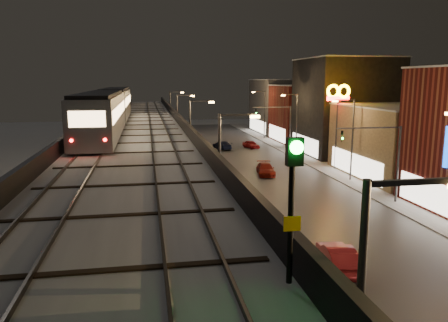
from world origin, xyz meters
TOP-DOWN VIEW (x-y plane):
  - road_surface at (7.50, 35.00)m, footprint 17.00×120.00m
  - sidewalk_right at (17.50, 35.00)m, footprint 4.00×120.00m
  - under_viaduct_pavement at (-6.00, 35.00)m, footprint 11.00×120.00m
  - elevated_viaduct at (-6.00, 31.84)m, footprint 9.00×100.00m
  - viaduct_trackbed at (-6.01, 31.97)m, footprint 8.40×100.00m
  - viaduct_parapet_streetside at (-1.65, 32.00)m, footprint 0.30×100.00m
  - viaduct_parapet_far at (-10.35, 32.00)m, footprint 0.30×100.00m
  - building_c at (23.99, 32.00)m, footprint 12.20×15.20m
  - building_d at (23.99, 48.00)m, footprint 12.20×13.20m
  - building_e at (23.99, 62.00)m, footprint 12.20×12.20m
  - building_f at (23.99, 76.00)m, footprint 12.20×16.20m
  - streetlight_left_1 at (-0.43, 13.00)m, footprint 2.57×0.28m
  - streetlight_left_2 at (-0.43, 31.00)m, footprint 2.57×0.28m
  - streetlight_right_2 at (16.73, 31.00)m, footprint 2.56×0.28m
  - streetlight_left_3 at (-0.43, 49.00)m, footprint 2.57×0.28m
  - streetlight_right_3 at (16.73, 49.00)m, footprint 2.56×0.28m
  - streetlight_left_4 at (-0.43, 67.00)m, footprint 2.57×0.28m
  - streetlight_right_4 at (16.73, 67.00)m, footprint 2.56×0.28m
  - traffic_light_rig_a at (15.84, 22.00)m, footprint 6.10×0.34m
  - traffic_light_rig_b at (15.84, 52.00)m, footprint 6.10×0.34m
  - subway_train at (-8.50, 31.40)m, footprint 2.88×35.12m
  - rail_signal at (-2.10, -4.53)m, footprint 0.37×0.44m
  - car_taxi at (2.55, 5.26)m, footprint 2.59×4.24m
  - car_near_white at (5.70, 9.51)m, footprint 2.27×4.78m
  - car_mid_silver at (2.57, 25.99)m, footprint 3.01×4.87m
  - car_mid_dark at (6.82, 55.31)m, footprint 2.82×4.94m
  - car_far_white at (3.50, 62.44)m, footprint 2.25×3.96m
  - car_onc_white at (8.51, 35.36)m, footprint 2.57×4.89m
  - car_onc_red at (11.64, 55.54)m, footprint 2.52×3.93m
  - sign_mcdonalds at (18.00, 37.24)m, footprint 3.12×0.53m

SIDE VIEW (x-z plane):
  - road_surface at x=7.50m, z-range 0.00..0.06m
  - under_viaduct_pavement at x=-6.00m, z-range 0.00..0.06m
  - sidewalk_right at x=17.50m, z-range 0.00..0.14m
  - car_onc_red at x=11.64m, z-range 0.00..1.25m
  - car_mid_silver at x=2.57m, z-range 0.00..1.26m
  - car_far_white at x=3.50m, z-range 0.00..1.27m
  - car_mid_dark at x=6.82m, z-range 0.00..1.35m
  - car_taxi at x=2.55m, z-range 0.00..1.35m
  - car_onc_white at x=8.51m, z-range 0.00..1.35m
  - car_near_white at x=5.70m, z-range 0.00..1.51m
  - building_c at x=23.99m, z-range 0.00..8.16m
  - traffic_light_rig_a at x=15.84m, z-range 1.00..8.00m
  - traffic_light_rig_b at x=15.84m, z-range 1.00..8.00m
  - building_e at x=23.99m, z-range 0.00..10.16m
  - streetlight_left_1 at x=-0.43m, z-range 0.74..9.74m
  - streetlight_left_2 at x=-0.43m, z-range 0.74..9.74m
  - streetlight_right_2 at x=16.73m, z-range 0.74..9.74m
  - streetlight_left_3 at x=-0.43m, z-range 0.74..9.74m
  - streetlight_right_3 at x=16.73m, z-range 0.74..9.74m
  - streetlight_left_4 at x=-0.43m, z-range 0.74..9.74m
  - streetlight_right_4 at x=16.73m, z-range 0.74..9.74m
  - building_f at x=23.99m, z-range 0.00..11.16m
  - elevated_viaduct at x=-6.00m, z-range 2.47..8.77m
  - viaduct_trackbed at x=-6.01m, z-range 6.23..6.55m
  - viaduct_parapet_streetside at x=-1.65m, z-range 6.30..7.40m
  - viaduct_parapet_far at x=-10.35m, z-range 6.30..7.40m
  - building_d at x=23.99m, z-range 0.00..14.16m
  - subway_train at x=-8.50m, z-range 6.61..10.05m
  - sign_mcdonalds at x=18.00m, z-range 3.36..13.86m
  - rail_signal at x=-2.10m, z-range 7.29..10.50m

